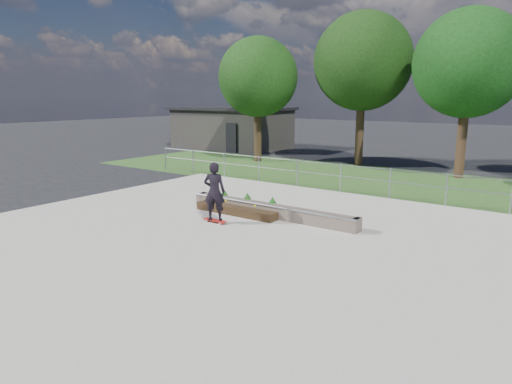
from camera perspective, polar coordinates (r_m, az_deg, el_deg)
ground at (r=12.37m, az=-4.86°, el=-6.04°), size 120.00×120.00×0.00m
grass_verge at (r=21.67m, az=14.47°, el=1.44°), size 30.00×8.00×0.02m
concrete_slab at (r=12.36m, az=-4.86°, el=-5.91°), size 15.00×15.00×0.06m
fence at (r=18.37m, az=10.55°, el=2.19°), size 20.06×0.06×1.20m
building at (r=34.64m, az=-3.03°, el=8.09°), size 8.40×5.40×3.00m
tree_far_left at (r=26.97m, az=0.24°, el=14.13°), size 4.55×4.55×7.15m
tree_mid_left at (r=26.04m, az=13.22°, el=15.57°), size 5.25×5.25×8.25m
tree_mid_right at (r=23.41m, az=25.05°, el=14.32°), size 4.90×4.90×7.70m
grind_ledge at (r=14.41m, az=1.77°, el=-2.32°), size 6.00×0.44×0.43m
planter_bed at (r=15.02m, az=-1.54°, el=-1.81°), size 3.00×1.20×0.61m
skateboarder at (r=13.62m, az=-5.22°, el=0.05°), size 0.80×0.67×1.85m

